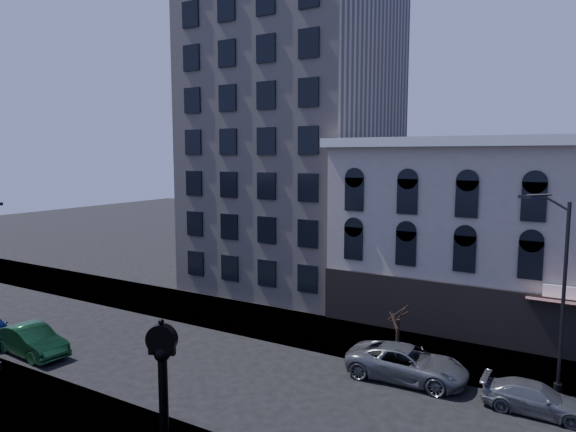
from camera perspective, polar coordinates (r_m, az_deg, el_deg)
The scene contains 10 objects.
ground at distance 28.64m, azimuth -7.87°, elevation -16.70°, with size 160.00×160.00×0.00m, color black.
sidewalk_far at distance 34.79m, azimuth 0.53°, elevation -12.21°, with size 160.00×6.00×0.12m, color #99958B.
cream_tower at distance 46.06m, azimuth 0.77°, elevation 16.71°, with size 15.90×15.40×42.50m.
victorian_row at distance 37.03m, azimuth 23.34°, elevation -2.14°, with size 22.60×11.19×12.50m.
street_clock at distance 20.73m, azimuth -13.68°, elevation -18.74°, with size 1.20×1.20×5.31m.
street_lamp_far at distance 27.05m, azimuth 27.11°, elevation -2.42°, with size 2.50×0.50×9.66m.
bare_tree_far at distance 30.17m, azimuth 12.15°, elevation -10.41°, with size 1.88×1.88×3.23m.
car_near_b at distance 33.55m, azimuth -26.61°, elevation -12.26°, with size 1.79×5.14×1.69m, color #143F1E.
car_far_a at distance 27.84m, azimuth 13.07°, elevation -15.64°, with size 2.80×6.08×1.69m, color #595B60.
car_far_b at distance 26.51m, azimuth 25.83°, elevation -17.78°, with size 1.85×4.55×1.32m, color #595B60.
Camera 1 is at (16.47, -20.47, 11.39)m, focal length 32.00 mm.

